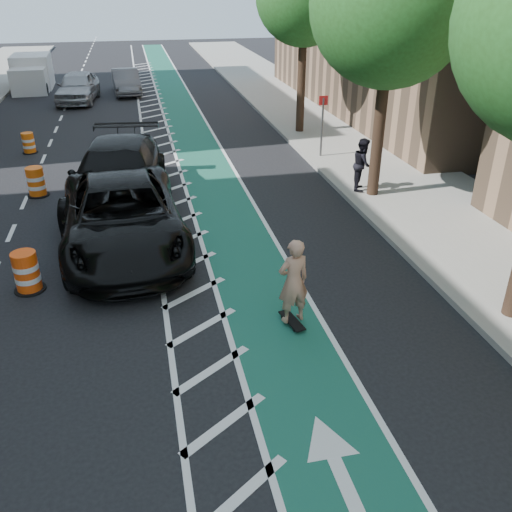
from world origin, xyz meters
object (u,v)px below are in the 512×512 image
object	(u,v)px
skateboarder	(293,281)
suv_near	(123,216)
barrel_a	(27,273)
suv_far	(118,175)

from	to	relation	value
skateboarder	suv_near	world-z (taller)	skateboarder
barrel_a	suv_near	bearing A→B (deg)	39.47
skateboarder	barrel_a	size ratio (longest dim) A/B	1.91
skateboarder	suv_far	distance (m)	8.45
skateboarder	suv_far	bearing A→B (deg)	-77.54
suv_far	barrel_a	bearing A→B (deg)	-105.40
skateboarder	barrel_a	distance (m)	6.18
skateboarder	barrel_a	world-z (taller)	skateboarder
suv_near	barrel_a	xyz separation A→B (m)	(-2.20, -1.81, -0.45)
barrel_a	skateboarder	bearing A→B (deg)	-25.54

